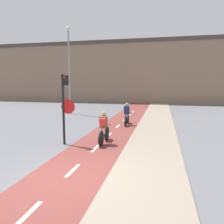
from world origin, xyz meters
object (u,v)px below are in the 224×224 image
at_px(street_lamp_far, 69,62).
at_px(cyclist_far, 127,115).
at_px(cyclist_near, 104,129).
at_px(traffic_light_pole, 65,102).

distance_m(street_lamp_far, cyclist_far, 8.35).
bearing_deg(cyclist_far, cyclist_near, -93.97).
distance_m(street_lamp_far, cyclist_near, 11.33).
height_order(traffic_light_pole, street_lamp_far, street_lamp_far).
distance_m(cyclist_near, cyclist_far, 4.79).
relative_size(traffic_light_pole, cyclist_far, 1.92).
distance_m(traffic_light_pole, street_lamp_far, 10.59).
xyz_separation_m(traffic_light_pole, street_lamp_far, (-3.95, 9.46, 2.67)).
relative_size(traffic_light_pole, cyclist_near, 1.86).
distance_m(traffic_light_pole, cyclist_near, 2.20).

